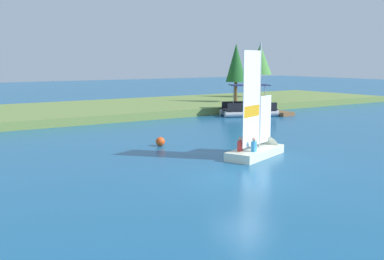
# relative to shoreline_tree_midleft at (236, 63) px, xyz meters

# --- Properties ---
(ground_plane) EXTENTS (200.00, 200.00, 0.00)m
(ground_plane) POSITION_rel_shoreline_tree_midleft_xyz_m (-19.44, -24.54, -4.82)
(ground_plane) COLOR #195684
(shore_bank) EXTENTS (80.00, 14.98, 0.68)m
(shore_bank) POSITION_rel_shoreline_tree_midleft_xyz_m (-19.44, 3.50, -4.48)
(shore_bank) COLOR olive
(shore_bank) RESTS_ON ground
(shoreline_tree_midleft) EXTENTS (2.18, 2.18, 6.20)m
(shoreline_tree_midleft) POSITION_rel_shoreline_tree_midleft_xyz_m (0.00, 0.00, 0.00)
(shoreline_tree_midleft) COLOR brown
(shoreline_tree_midleft) RESTS_ON shore_bank
(shoreline_tree_centre) EXTENTS (2.85, 2.85, 6.37)m
(shoreline_tree_centre) POSITION_rel_shoreline_tree_midleft_xyz_m (6.68, 3.69, 0.36)
(shoreline_tree_centre) COLOR brown
(shoreline_tree_centre) RESTS_ON shore_bank
(wooden_dock) EXTENTS (1.48, 5.19, 0.35)m
(wooden_dock) POSITION_rel_shoreline_tree_midleft_xyz_m (-0.66, -6.09, -4.65)
(wooden_dock) COLOR brown
(wooden_dock) RESTS_ON ground
(sailboat) EXTENTS (4.84, 3.02, 6.56)m
(sailboat) POSITION_rel_shoreline_tree_midleft_xyz_m (-15.12, -20.92, -4.36)
(sailboat) COLOR silver
(sailboat) RESTS_ON ground
(pontoon_boat) EXTENTS (5.52, 3.87, 2.91)m
(pontoon_boat) POSITION_rel_shoreline_tree_midleft_xyz_m (-3.54, -6.35, -4.16)
(pontoon_boat) COLOR #B2B2B7
(pontoon_boat) RESTS_ON ground
(channel_buoy) EXTENTS (0.56, 0.56, 0.56)m
(channel_buoy) POSITION_rel_shoreline_tree_midleft_xyz_m (-18.38, -15.47, -4.55)
(channel_buoy) COLOR #E54C19
(channel_buoy) RESTS_ON ground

